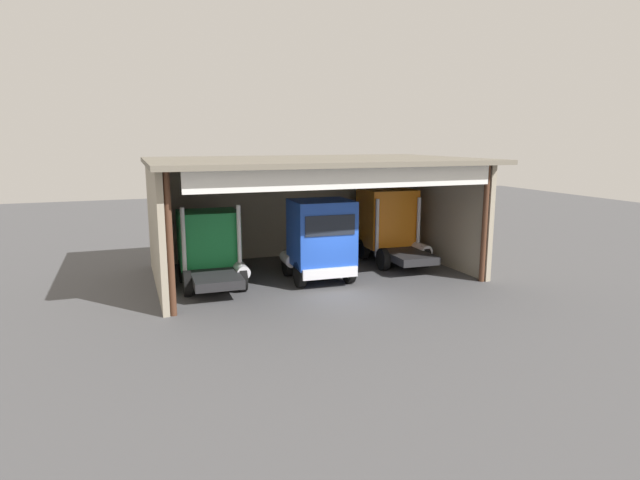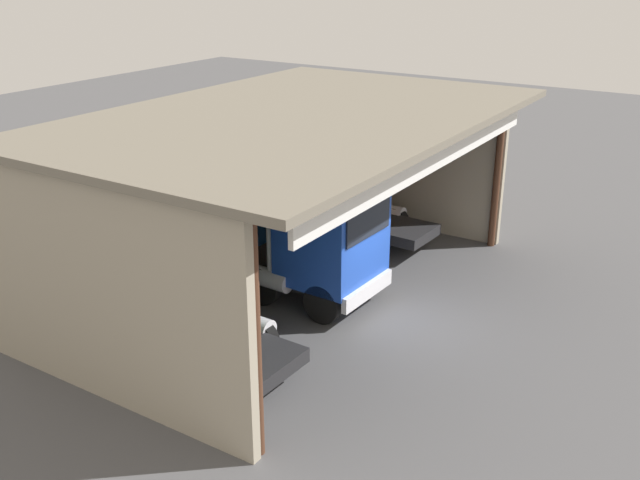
{
  "view_description": "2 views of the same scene",
  "coord_description": "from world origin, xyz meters",
  "px_view_note": "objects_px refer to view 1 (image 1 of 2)",
  "views": [
    {
      "loc": [
        -7.95,
        -18.52,
        6.2
      ],
      "look_at": [
        0.0,
        2.92,
        1.81
      ],
      "focal_mm": 29.52,
      "sensor_mm": 36.0,
      "label": 1
    },
    {
      "loc": [
        -16.04,
        -7.32,
        9.33
      ],
      "look_at": [
        0.0,
        2.92,
        1.81
      ],
      "focal_mm": 40.58,
      "sensor_mm": 36.0,
      "label": 2
    }
  ],
  "objects_px": {
    "truck_blue_center_bay": "(319,239)",
    "truck_orange_yard_outside": "(389,224)",
    "truck_green_left_bay": "(210,247)",
    "oil_drum": "(338,247)",
    "tool_cart": "(343,249)"
  },
  "relations": [
    {
      "from": "truck_orange_yard_outside",
      "to": "tool_cart",
      "type": "xyz_separation_m",
      "value": [
        -1.96,
        1.43,
        -1.42
      ]
    },
    {
      "from": "truck_green_left_bay",
      "to": "truck_orange_yard_outside",
      "type": "xyz_separation_m",
      "value": [
        9.32,
        1.32,
        0.26
      ]
    },
    {
      "from": "truck_blue_center_bay",
      "to": "tool_cart",
      "type": "bearing_deg",
      "value": -123.4
    },
    {
      "from": "truck_blue_center_bay",
      "to": "truck_orange_yard_outside",
      "type": "height_order",
      "value": "truck_orange_yard_outside"
    },
    {
      "from": "truck_green_left_bay",
      "to": "truck_orange_yard_outside",
      "type": "height_order",
      "value": "truck_orange_yard_outside"
    },
    {
      "from": "truck_blue_center_bay",
      "to": "oil_drum",
      "type": "bearing_deg",
      "value": -119.13
    },
    {
      "from": "oil_drum",
      "to": "tool_cart",
      "type": "distance_m",
      "value": 0.75
    },
    {
      "from": "truck_orange_yard_outside",
      "to": "tool_cart",
      "type": "distance_m",
      "value": 2.81
    },
    {
      "from": "oil_drum",
      "to": "tool_cart",
      "type": "height_order",
      "value": "tool_cart"
    },
    {
      "from": "truck_blue_center_bay",
      "to": "truck_orange_yard_outside",
      "type": "xyz_separation_m",
      "value": [
        4.75,
        2.48,
        -0.0
      ]
    },
    {
      "from": "truck_blue_center_bay",
      "to": "truck_orange_yard_outside",
      "type": "relative_size",
      "value": 0.82
    },
    {
      "from": "truck_green_left_bay",
      "to": "oil_drum",
      "type": "bearing_deg",
      "value": 26.88
    },
    {
      "from": "truck_green_left_bay",
      "to": "truck_blue_center_bay",
      "type": "height_order",
      "value": "truck_blue_center_bay"
    },
    {
      "from": "truck_orange_yard_outside",
      "to": "truck_blue_center_bay",
      "type": "bearing_deg",
      "value": -149.76
    },
    {
      "from": "truck_blue_center_bay",
      "to": "truck_green_left_bay",
      "type": "bearing_deg",
      "value": -12.21
    }
  ]
}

